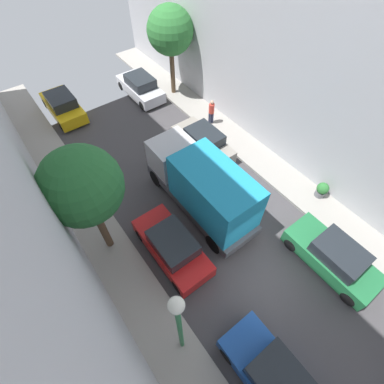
{
  "coord_description": "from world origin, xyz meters",
  "views": [
    {
      "loc": [
        -5.46,
        -1.82,
        12.26
      ],
      "look_at": [
        -0.02,
        5.42,
        0.5
      ],
      "focal_mm": 26.21,
      "sensor_mm": 36.0,
      "label": 1
    }
  ],
  "objects_px": {
    "delivery_truck": "(202,186)",
    "parked_car_right_1": "(333,257)",
    "pedestrian": "(211,111)",
    "parked_car_left_2": "(277,380)",
    "potted_plant_0": "(322,190)",
    "lamp_post": "(179,322)",
    "parked_car_left_4": "(63,106)",
    "parked_car_right_2": "(203,142)",
    "parked_car_right_3": "(140,87)",
    "parked_car_left_3": "(172,246)",
    "street_tree_1": "(170,31)",
    "street_tree_0": "(82,187)"
  },
  "relations": [
    {
      "from": "pedestrian",
      "to": "potted_plant_0",
      "type": "bearing_deg",
      "value": -84.37
    },
    {
      "from": "delivery_truck",
      "to": "lamp_post",
      "type": "bearing_deg",
      "value": -134.66
    },
    {
      "from": "pedestrian",
      "to": "lamp_post",
      "type": "xyz_separation_m",
      "value": [
        -9.3,
        -9.65,
        2.64
      ]
    },
    {
      "from": "parked_car_left_2",
      "to": "parked_car_left_3",
      "type": "distance_m",
      "value": 6.31
    },
    {
      "from": "street_tree_0",
      "to": "parked_car_left_2",
      "type": "bearing_deg",
      "value": -75.77
    },
    {
      "from": "parked_car_right_3",
      "to": "delivery_truck",
      "type": "bearing_deg",
      "value": -104.14
    },
    {
      "from": "delivery_truck",
      "to": "parked_car_right_3",
      "type": "bearing_deg",
      "value": 75.86
    },
    {
      "from": "parked_car_right_3",
      "to": "potted_plant_0",
      "type": "relative_size",
      "value": 4.63
    },
    {
      "from": "parked_car_right_3",
      "to": "street_tree_0",
      "type": "height_order",
      "value": "street_tree_0"
    },
    {
      "from": "parked_car_left_2",
      "to": "parked_car_right_3",
      "type": "height_order",
      "value": "same"
    },
    {
      "from": "delivery_truck",
      "to": "potted_plant_0",
      "type": "bearing_deg",
      "value": -30.66
    },
    {
      "from": "delivery_truck",
      "to": "parked_car_right_1",
      "type": "bearing_deg",
      "value": -65.59
    },
    {
      "from": "parked_car_left_4",
      "to": "lamp_post",
      "type": "xyz_separation_m",
      "value": [
        -1.9,
        -16.58,
        2.99
      ]
    },
    {
      "from": "parked_car_left_3",
      "to": "parked_car_right_2",
      "type": "xyz_separation_m",
      "value": [
        5.4,
        4.59,
        0.0
      ]
    },
    {
      "from": "parked_car_right_3",
      "to": "street_tree_0",
      "type": "bearing_deg",
      "value": -127.55
    },
    {
      "from": "parked_car_left_4",
      "to": "delivery_truck",
      "type": "relative_size",
      "value": 0.64
    },
    {
      "from": "parked_car_left_2",
      "to": "pedestrian",
      "type": "bearing_deg",
      "value": 59.53
    },
    {
      "from": "parked_car_right_2",
      "to": "street_tree_0",
      "type": "bearing_deg",
      "value": -162.21
    },
    {
      "from": "parked_car_left_4",
      "to": "street_tree_1",
      "type": "height_order",
      "value": "street_tree_1"
    },
    {
      "from": "parked_car_left_2",
      "to": "street_tree_0",
      "type": "height_order",
      "value": "street_tree_0"
    },
    {
      "from": "parked_car_left_2",
      "to": "street_tree_1",
      "type": "height_order",
      "value": "street_tree_1"
    },
    {
      "from": "parked_car_right_1",
      "to": "potted_plant_0",
      "type": "xyz_separation_m",
      "value": [
        2.81,
        2.68,
        -0.09
      ]
    },
    {
      "from": "parked_car_right_1",
      "to": "parked_car_right_2",
      "type": "xyz_separation_m",
      "value": [
        0.0,
        9.27,
        0.0
      ]
    },
    {
      "from": "lamp_post",
      "to": "parked_car_left_3",
      "type": "bearing_deg",
      "value": 60.73
    },
    {
      "from": "pedestrian",
      "to": "street_tree_0",
      "type": "relative_size",
      "value": 0.29
    },
    {
      "from": "potted_plant_0",
      "to": "parked_car_left_2",
      "type": "bearing_deg",
      "value": -152.28
    },
    {
      "from": "delivery_truck",
      "to": "pedestrian",
      "type": "xyz_separation_m",
      "value": [
        4.7,
        4.99,
        -0.71
      ]
    },
    {
      "from": "parked_car_right_3",
      "to": "lamp_post",
      "type": "height_order",
      "value": "lamp_post"
    },
    {
      "from": "parked_car_right_1",
      "to": "parked_car_right_3",
      "type": "relative_size",
      "value": 1.0
    },
    {
      "from": "potted_plant_0",
      "to": "street_tree_0",
      "type": "bearing_deg",
      "value": 158.1
    },
    {
      "from": "pedestrian",
      "to": "parked_car_left_2",
      "type": "bearing_deg",
      "value": -120.47
    },
    {
      "from": "parked_car_left_4",
      "to": "parked_car_right_1",
      "type": "relative_size",
      "value": 1.0
    },
    {
      "from": "parked_car_right_3",
      "to": "delivery_truck",
      "type": "distance_m",
      "value": 11.11
    },
    {
      "from": "parked_car_right_2",
      "to": "potted_plant_0",
      "type": "distance_m",
      "value": 7.16
    },
    {
      "from": "parked_car_right_3",
      "to": "pedestrian",
      "type": "height_order",
      "value": "pedestrian"
    },
    {
      "from": "parked_car_left_4",
      "to": "street_tree_1",
      "type": "distance_m",
      "value": 8.7
    },
    {
      "from": "parked_car_right_1",
      "to": "delivery_truck",
      "type": "height_order",
      "value": "delivery_truck"
    },
    {
      "from": "parked_car_left_2",
      "to": "street_tree_0",
      "type": "relative_size",
      "value": 0.71
    },
    {
      "from": "parked_car_right_3",
      "to": "delivery_truck",
      "type": "height_order",
      "value": "delivery_truck"
    },
    {
      "from": "parked_car_left_3",
      "to": "pedestrian",
      "type": "height_order",
      "value": "pedestrian"
    },
    {
      "from": "parked_car_right_1",
      "to": "potted_plant_0",
      "type": "height_order",
      "value": "parked_car_right_1"
    },
    {
      "from": "delivery_truck",
      "to": "pedestrian",
      "type": "bearing_deg",
      "value": 46.75
    },
    {
      "from": "delivery_truck",
      "to": "street_tree_1",
      "type": "distance_m",
      "value": 10.97
    },
    {
      "from": "parked_car_right_1",
      "to": "lamp_post",
      "type": "height_order",
      "value": "lamp_post"
    },
    {
      "from": "parked_car_right_1",
      "to": "potted_plant_0",
      "type": "relative_size",
      "value": 4.63
    },
    {
      "from": "parked_car_left_2",
      "to": "parked_car_right_1",
      "type": "height_order",
      "value": "same"
    },
    {
      "from": "parked_car_right_3",
      "to": "parked_car_left_2",
      "type": "bearing_deg",
      "value": -106.44
    },
    {
      "from": "parked_car_left_2",
      "to": "parked_car_left_4",
      "type": "xyz_separation_m",
      "value": [
        0.0,
        19.5,
        0.0
      ]
    },
    {
      "from": "parked_car_left_4",
      "to": "parked_car_right_2",
      "type": "relative_size",
      "value": 1.0
    },
    {
      "from": "parked_car_left_2",
      "to": "pedestrian",
      "type": "height_order",
      "value": "pedestrian"
    }
  ]
}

